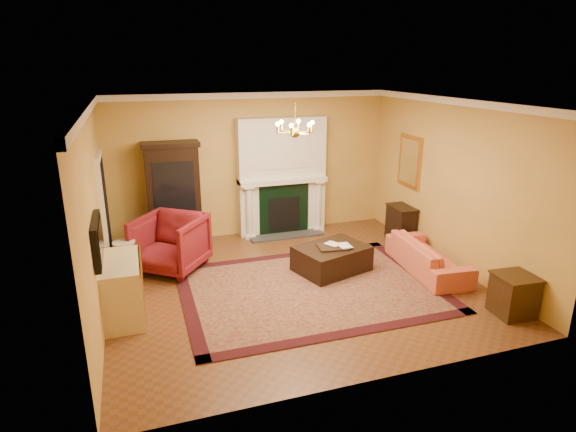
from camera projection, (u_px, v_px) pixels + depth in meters
name	position (u px, v px, depth m)	size (l,w,h in m)	color
floor	(294.00, 284.00, 8.15)	(6.00, 5.50, 0.02)	brown
ceiling	(295.00, 102.00, 7.23)	(6.00, 5.50, 0.02)	silver
wall_back	(252.00, 165.00, 10.18)	(6.00, 0.02, 3.00)	gold
wall_front	(378.00, 264.00, 5.19)	(6.00, 0.02, 3.00)	gold
wall_left	(94.00, 217.00, 6.79)	(0.02, 5.50, 3.00)	gold
wall_right	(454.00, 184.00, 8.59)	(0.02, 5.50, 3.00)	gold
fireplace	(282.00, 179.00, 10.29)	(1.90, 0.70, 2.50)	silver
crown_molding	(277.00, 102.00, 8.11)	(6.00, 5.50, 0.12)	white
doorway	(105.00, 213.00, 8.48)	(0.08, 1.05, 2.10)	silver
tv_panel	(98.00, 240.00, 6.31)	(0.09, 0.95, 0.58)	black
gilt_mirror	(410.00, 161.00, 9.80)	(0.06, 0.76, 1.05)	gold
chandelier	(295.00, 129.00, 7.35)	(0.63, 0.55, 0.53)	gold
oriental_rug	(310.00, 288.00, 7.95)	(4.16, 3.12, 0.02)	#420E13
china_cabinet	(174.00, 197.00, 9.58)	(1.01, 0.46, 2.02)	black
wingback_armchair	(170.00, 241.00, 8.54)	(1.08, 1.01, 1.11)	maroon
pedestal_table	(125.00, 257.00, 8.25)	(0.38, 0.38, 0.67)	black
commode	(122.00, 289.00, 6.98)	(0.56, 1.18, 0.88)	beige
coral_sofa	(428.00, 251.00, 8.54)	(1.94, 0.57, 0.76)	#CA6040
end_table	(513.00, 296.00, 7.06)	(0.52, 0.52, 0.60)	#35200E
console_table	(401.00, 224.00, 10.01)	(0.37, 0.65, 0.72)	black
leather_ottoman	(332.00, 258.00, 8.58)	(1.21, 0.88, 0.45)	black
ottoman_tray	(332.00, 247.00, 8.44)	(0.50, 0.39, 0.03)	black
book_a	(330.00, 239.00, 8.39)	(0.19, 0.02, 0.26)	gray
book_b	(339.00, 239.00, 8.35)	(0.21, 0.02, 0.28)	gray
topiary_left	(251.00, 169.00, 9.96)	(0.17, 0.17, 0.45)	gray
topiary_right	(309.00, 166.00, 10.36)	(0.14, 0.14, 0.38)	gray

